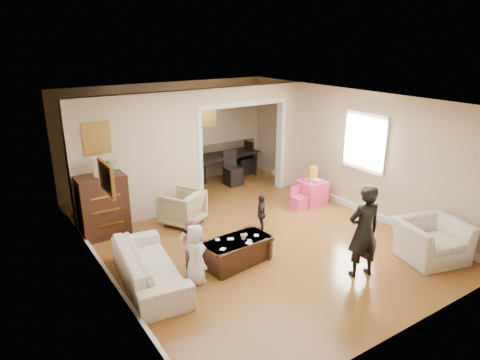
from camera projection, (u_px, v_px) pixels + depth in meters
floor at (246, 234)px, 8.26m from camera, size 7.00×7.00×0.00m
partition_left at (139, 159)px, 8.56m from camera, size 2.75×0.18×2.60m
partition_right at (288, 136)px, 10.56m from camera, size 0.55×0.18×2.60m
partition_header at (242, 94)px, 9.49m from camera, size 2.22×0.18×0.35m
window_pane at (365, 142)px, 8.87m from camera, size 0.03×0.95×1.10m
framed_art_partition at (97, 138)px, 7.88m from camera, size 0.45×0.03×0.55m
framed_art_sofa_wall at (106, 178)px, 5.81m from camera, size 0.03×0.55×0.40m
framed_art_alcove at (207, 115)px, 11.02m from camera, size 0.45×0.03×0.55m
sofa at (149, 266)px, 6.54m from camera, size 1.03×2.09×0.59m
armchair_back at (182, 207)px, 8.63m from camera, size 1.02×1.03×0.69m
armchair_front at (431, 240)px, 7.25m from camera, size 1.25×1.16×0.68m
dresser at (103, 206)px, 8.02m from camera, size 0.88×0.49×1.21m
table_lamp at (99, 167)px, 7.77m from camera, size 0.22×0.22×0.36m
potted_plant at (110, 166)px, 7.88m from camera, size 0.29×0.25×0.32m
coffee_table at (237, 251)px, 7.15m from camera, size 1.21×0.73×0.43m
coffee_cup at (243, 237)px, 7.08m from camera, size 0.11×0.11×0.09m
play_table at (311, 192)px, 9.71m from camera, size 0.57×0.57×0.54m
cereal_box at (313, 172)px, 9.72m from camera, size 0.20×0.07×0.30m
cyan_cup at (310, 180)px, 9.52m from camera, size 0.08×0.08×0.08m
toy_block at (304, 179)px, 9.65m from camera, size 0.10×0.08×0.05m
play_bowl at (317, 181)px, 9.55m from camera, size 0.21×0.21×0.05m
dining_table at (220, 166)px, 11.42m from camera, size 2.07×1.29×0.70m
adult_person at (364, 231)px, 6.62m from camera, size 0.63×0.48×1.52m
child_kneel_a at (195, 254)px, 6.50m from camera, size 0.32×0.48×0.96m
child_kneel_b at (191, 243)px, 6.95m from camera, size 0.50×0.54×0.89m
child_toddler at (261, 214)px, 8.23m from camera, size 0.44×0.47×0.77m
craft_papers at (239, 240)px, 7.05m from camera, size 0.85×0.51×0.00m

